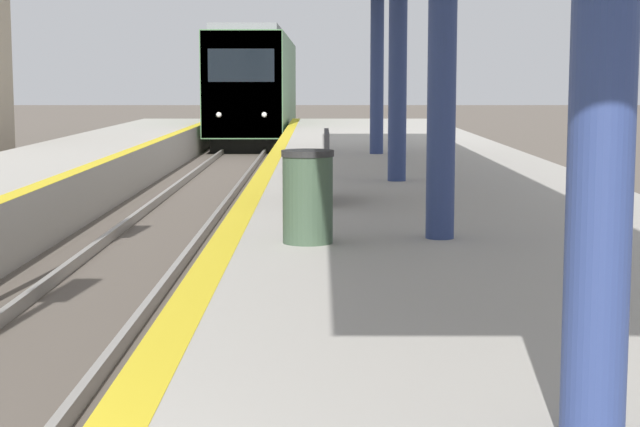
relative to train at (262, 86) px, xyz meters
The scene contains 3 objects.
train is the anchor object (origin of this frame).
trash_bin 34.60m from the train, 85.89° to the right, with size 0.51×0.51×0.91m.
bench 31.02m from the train, 85.27° to the right, with size 0.44×1.54×0.92m.
Camera 1 is at (2.60, -2.80, 2.56)m, focal length 60.00 mm.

